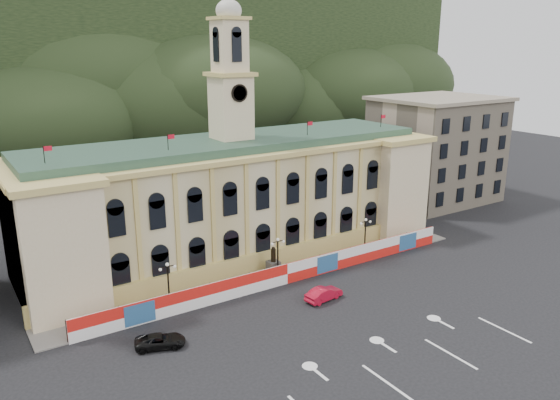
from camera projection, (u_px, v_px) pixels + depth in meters
ground at (373, 338)px, 52.89m from camera, size 260.00×260.00×0.00m
lane_markings at (411, 362)px, 48.87m from camera, size 26.00×10.00×0.02m
hill_ridge at (64, 75)px, 145.63m from camera, size 230.00×80.00×64.00m
city_hall at (234, 196)px, 72.95m from camera, size 56.20×17.60×37.10m
side_building_right at (436, 149)px, 97.87m from camera, size 21.00×17.00×18.60m
hoarding_fence at (287, 273)px, 64.69m from camera, size 50.00×0.44×2.50m
pavement at (274, 275)px, 67.14m from camera, size 56.00×5.50×0.16m
statue at (273, 266)px, 67.04m from camera, size 1.40×1.40×3.72m
lamp_left at (168, 281)px, 58.33m from camera, size 1.96×0.44×5.15m
lamp_center at (278, 254)px, 65.71m from camera, size 1.96×0.44×5.15m
lamp_right at (365, 233)px, 73.10m from camera, size 1.96×0.44×5.15m
red_sedan at (324, 294)px, 60.55m from camera, size 2.72×4.96×1.50m
black_suv at (160, 341)px, 51.13m from camera, size 5.29×6.14×1.31m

